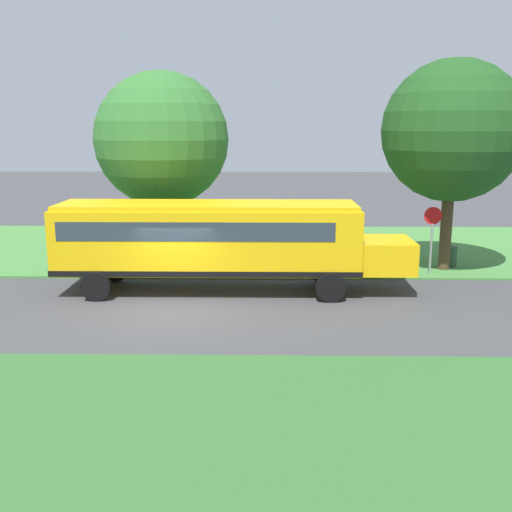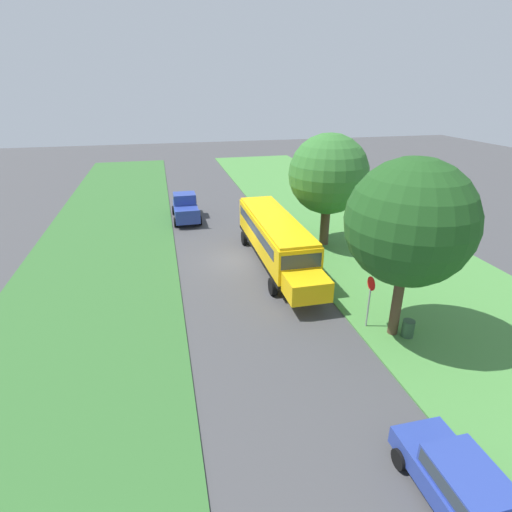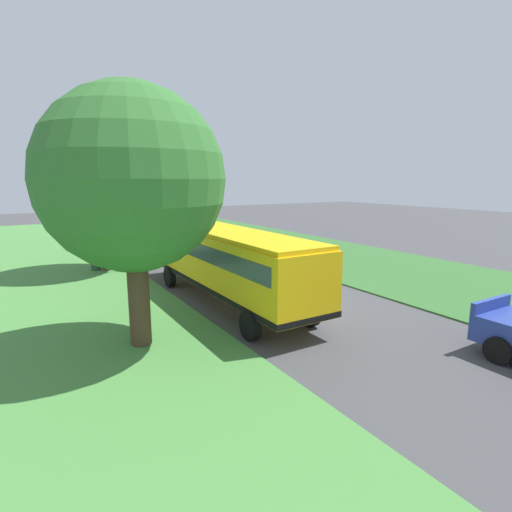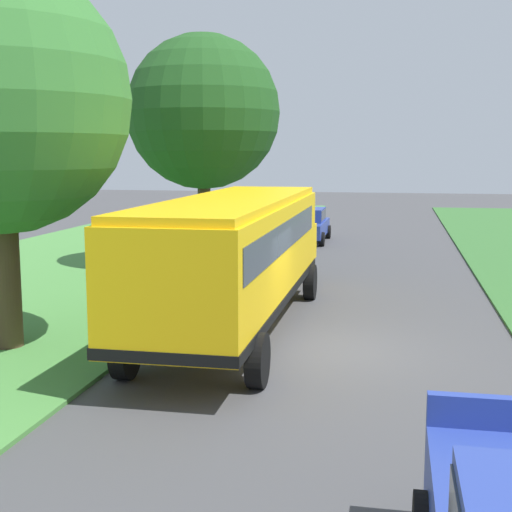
{
  "view_description": "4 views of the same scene",
  "coord_description": "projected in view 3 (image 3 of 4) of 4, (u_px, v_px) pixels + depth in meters",
  "views": [
    {
      "loc": [
        18.31,
        3.03,
        5.75
      ],
      "look_at": [
        -1.25,
        2.69,
        1.51
      ],
      "focal_mm": 42.0,
      "sensor_mm": 36.0,
      "label": 1
    },
    {
      "loc": [
        4.44,
        24.31,
        10.96
      ],
      "look_at": [
        -0.62,
        2.89,
        1.44
      ],
      "focal_mm": 28.0,
      "sensor_mm": 36.0,
      "label": 2
    },
    {
      "loc": [
        -9.84,
        -13.45,
        5.21
      ],
      "look_at": [
        -0.84,
        1.38,
        1.9
      ],
      "focal_mm": 28.0,
      "sensor_mm": 36.0,
      "label": 3
    },
    {
      "loc": [
        1.3,
        -14.77,
        4.18
      ],
      "look_at": [
        -2.61,
        5.11,
        1.21
      ],
      "focal_mm": 50.0,
      "sensor_mm": 36.0,
      "label": 4
    }
  ],
  "objects": [
    {
      "name": "car_blue_nearest",
      "position": [
        122.0,
        237.0,
        31.08
      ],
      "size": [
        2.02,
        4.4,
        1.56
      ],
      "color": "#283D93",
      "rests_on": "ground"
    },
    {
      "name": "grass_far_side",
      "position": [
        422.0,
        276.0,
        21.87
      ],
      "size": [
        10.0,
        80.0,
        0.07
      ],
      "primitive_type": "cube",
      "color": "#33662D",
      "rests_on": "ground"
    },
    {
      "name": "grass_verge",
      "position": [
        24.0,
        352.0,
        12.18
      ],
      "size": [
        12.0,
        80.0,
        0.08
      ],
      "primitive_type": "cube",
      "color": "#47843D",
      "rests_on": "ground"
    },
    {
      "name": "oak_tree_roadside_mid",
      "position": [
        100.0,
        174.0,
        22.18
      ],
      "size": [
        5.51,
        5.51,
        8.35
      ],
      "color": "#4C3826",
      "rests_on": "ground"
    },
    {
      "name": "stop_sign",
      "position": [
        125.0,
        242.0,
        22.55
      ],
      "size": [
        0.08,
        0.68,
        2.74
      ],
      "color": "gray",
      "rests_on": "ground"
    },
    {
      "name": "oak_tree_beside_bus",
      "position": [
        126.0,
        175.0,
        11.77
      ],
      "size": [
        5.53,
        5.53,
        8.0
      ],
      "color": "#4C3826",
      "rests_on": "ground"
    },
    {
      "name": "trash_bin",
      "position": [
        96.0,
        264.0,
        23.06
      ],
      "size": [
        0.56,
        0.56,
        0.9
      ],
      "primitive_type": "cylinder",
      "color": "#2D4C33",
      "rests_on": "ground"
    },
    {
      "name": "school_bus",
      "position": [
        228.0,
        259.0,
        16.82
      ],
      "size": [
        2.84,
        12.42,
        3.16
      ],
      "color": "yellow",
      "rests_on": "ground"
    },
    {
      "name": "ground_plane",
      "position": [
        289.0,
        302.0,
        17.29
      ],
      "size": [
        120.0,
        120.0,
        0.0
      ],
      "primitive_type": "plane",
      "color": "#424244"
    }
  ]
}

